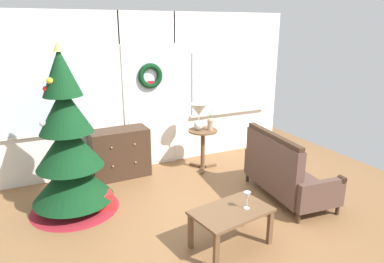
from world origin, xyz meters
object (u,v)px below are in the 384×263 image
object	(u,v)px
table_lamp	(199,113)
gift_box	(104,201)
coffee_table	(231,216)
wine_glass	(247,197)
dresser_cabinet	(120,153)
side_table	(203,141)
christmas_tree	(69,153)
flower_vase	(210,123)
settee_sofa	(283,173)

from	to	relation	value
table_lamp	gift_box	distance (m)	2.06
coffee_table	wine_glass	distance (m)	0.27
dresser_cabinet	side_table	xyz separation A→B (m)	(1.33, -0.30, 0.09)
christmas_tree	flower_vase	size ratio (longest dim) A/B	6.18
settee_sofa	gift_box	xyz separation A→B (m)	(-2.33, 0.76, -0.26)
wine_glass	dresser_cabinet	bearing A→B (deg)	107.72
christmas_tree	wine_glass	distance (m)	2.28
side_table	table_lamp	bearing A→B (deg)	146.31
settee_sofa	table_lamp	xyz separation A→B (m)	(-0.58, 1.45, 0.59)
flower_vase	christmas_tree	bearing A→B (deg)	-169.54
side_table	dresser_cabinet	bearing A→B (deg)	167.27
dresser_cabinet	settee_sofa	bearing A→B (deg)	-42.84
dresser_cabinet	flower_vase	size ratio (longest dim) A/B	2.60
side_table	gift_box	size ratio (longest dim) A/B	2.95
christmas_tree	table_lamp	world-z (taller)	christmas_tree
settee_sofa	flower_vase	xyz separation A→B (m)	(-0.42, 1.35, 0.42)
christmas_tree	wine_glass	world-z (taller)	christmas_tree
dresser_cabinet	coffee_table	bearing A→B (deg)	-75.72
gift_box	christmas_tree	bearing A→B (deg)	152.20
christmas_tree	flower_vase	world-z (taller)	christmas_tree
settee_sofa	wine_glass	distance (m)	1.30
christmas_tree	flower_vase	distance (m)	2.29
flower_vase	wine_glass	bearing A→B (deg)	-107.93
christmas_tree	coffee_table	xyz separation A→B (m)	(1.42, -1.58, -0.42)
christmas_tree	table_lamp	distance (m)	2.16
flower_vase	gift_box	size ratio (longest dim) A/B	1.51
christmas_tree	dresser_cabinet	size ratio (longest dim) A/B	2.38
coffee_table	gift_box	distance (m)	1.79
christmas_tree	dresser_cabinet	xyz separation A→B (m)	(0.82, 0.78, -0.40)
settee_sofa	gift_box	world-z (taller)	settee_sofa
side_table	table_lamp	xyz separation A→B (m)	(-0.06, 0.04, 0.48)
christmas_tree	table_lamp	bearing A→B (deg)	13.85
table_lamp	gift_box	xyz separation A→B (m)	(-1.75, -0.70, -0.85)
side_table	gift_box	world-z (taller)	side_table
dresser_cabinet	wine_glass	size ratio (longest dim) A/B	4.67
dresser_cabinet	table_lamp	world-z (taller)	table_lamp
coffee_table	wine_glass	size ratio (longest dim) A/B	4.68
table_lamp	christmas_tree	bearing A→B (deg)	-166.15
side_table	table_lamp	size ratio (longest dim) A/B	1.55
flower_vase	coffee_table	bearing A→B (deg)	-112.46
table_lamp	flower_vase	xyz separation A→B (m)	(0.16, -0.10, -0.17)
wine_glass	table_lamp	bearing A→B (deg)	76.85
christmas_tree	settee_sofa	world-z (taller)	christmas_tree
christmas_tree	settee_sofa	size ratio (longest dim) A/B	1.48
side_table	flower_vase	world-z (taller)	flower_vase
dresser_cabinet	coffee_table	xyz separation A→B (m)	(0.60, -2.36, -0.02)
wine_glass	flower_vase	bearing A→B (deg)	72.07
wine_glass	coffee_table	bearing A→B (deg)	166.17
settee_sofa	gift_box	bearing A→B (deg)	162.00
table_lamp	coffee_table	xyz separation A→B (m)	(-0.67, -2.10, -0.60)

